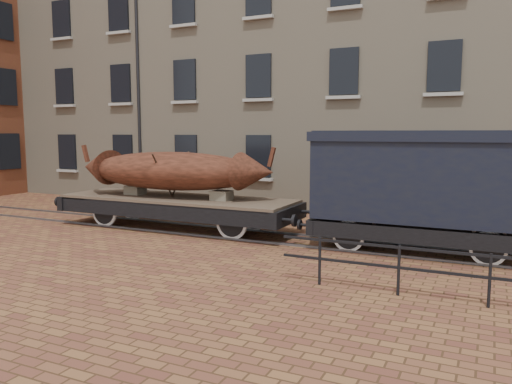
% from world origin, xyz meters
% --- Properties ---
extents(ground, '(90.00, 90.00, 0.00)m').
position_xyz_m(ground, '(0.00, 0.00, 0.00)').
color(ground, brown).
extents(warehouse_cream, '(40.00, 10.19, 14.00)m').
position_xyz_m(warehouse_cream, '(3.00, 9.99, 7.00)').
color(warehouse_cream, tan).
rests_on(warehouse_cream, ground).
extents(rail_track, '(30.00, 1.52, 0.06)m').
position_xyz_m(rail_track, '(0.00, 0.00, 0.03)').
color(rail_track, '#59595E').
rests_on(rail_track, ground).
extents(flatcar_wagon, '(8.93, 2.42, 1.35)m').
position_xyz_m(flatcar_wagon, '(-3.14, 0.00, 0.84)').
color(flatcar_wagon, '#4D3E2E').
rests_on(flatcar_wagon, ground).
extents(iron_boat, '(7.13, 2.40, 1.68)m').
position_xyz_m(iron_boat, '(-3.30, 0.00, 1.91)').
color(iron_boat, brown).
rests_on(iron_boat, flatcar_wagon).
extents(goods_van, '(6.19, 2.26, 3.20)m').
position_xyz_m(goods_van, '(4.47, 0.00, 2.01)').
color(goods_van, black).
rests_on(goods_van, ground).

